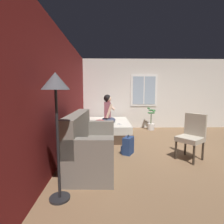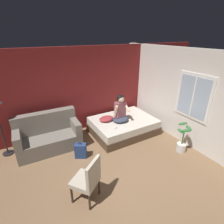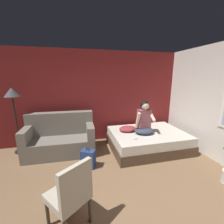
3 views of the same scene
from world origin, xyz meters
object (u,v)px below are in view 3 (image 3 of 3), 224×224
at_px(side_chair, 71,193).
at_px(throw_pillow, 128,129).
at_px(couch, 61,138).
at_px(cell_phone, 136,139).
at_px(bed, 147,140).
at_px(backpack, 88,159).
at_px(floor_lamp, 13,99).
at_px(person_seated, 144,120).

height_order(side_chair, throw_pillow, side_chair).
bearing_deg(throw_pillow, side_chair, -126.16).
relative_size(couch, cell_phone, 11.98).
height_order(bed, throw_pillow, throw_pillow).
bearing_deg(couch, side_chair, -81.99).
relative_size(backpack, floor_lamp, 0.27).
height_order(person_seated, floor_lamp, floor_lamp).
bearing_deg(cell_phone, floor_lamp, -143.73).
bearing_deg(couch, cell_phone, -21.41).
distance_m(bed, throw_pillow, 0.64).
height_order(person_seated, cell_phone, person_seated).
relative_size(bed, couch, 1.17).
height_order(bed, couch, couch).
bearing_deg(couch, floor_lamp, 164.70).
xyz_separation_m(bed, throw_pillow, (-0.53, 0.18, 0.31)).
xyz_separation_m(throw_pillow, floor_lamp, (-2.86, 0.43, 0.88)).
height_order(side_chair, person_seated, person_seated).
distance_m(person_seated, floor_lamp, 3.35).
xyz_separation_m(bed, couch, (-2.31, 0.31, 0.16)).
distance_m(throw_pillow, floor_lamp, 3.02).
height_order(bed, cell_phone, cell_phone).
distance_m(person_seated, throw_pillow, 0.52).
xyz_separation_m(throw_pillow, cell_phone, (0.01, -0.57, -0.07)).
distance_m(couch, floor_lamp, 1.52).
height_order(backpack, throw_pillow, throw_pillow).
xyz_separation_m(couch, side_chair, (0.30, -2.16, 0.14)).
bearing_deg(bed, person_seated, -159.91).
bearing_deg(throw_pillow, person_seated, -32.68).
distance_m(couch, person_seated, 2.23).
distance_m(person_seated, cell_phone, 0.60).
relative_size(couch, person_seated, 1.97).
height_order(side_chair, backpack, side_chair).
relative_size(person_seated, throw_pillow, 1.82).
bearing_deg(couch, bed, -7.69).
distance_m(backpack, throw_pillow, 1.40).
distance_m(side_chair, floor_lamp, 2.95).
bearing_deg(couch, person_seated, -9.73).
distance_m(side_chair, backpack, 1.41).
relative_size(bed, throw_pillow, 4.21).
xyz_separation_m(couch, cell_phone, (1.80, -0.71, 0.09)).
distance_m(couch, side_chair, 2.19).
xyz_separation_m(side_chair, floor_lamp, (-1.37, 2.46, 0.90)).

